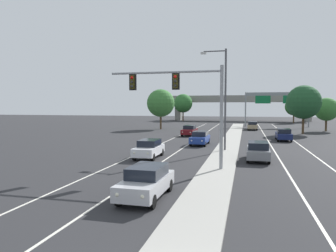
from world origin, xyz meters
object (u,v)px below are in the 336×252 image
(car_receding_tan, at_px, (252,126))
(tree_far_left_c, at_px, (161,103))
(car_oncoming_white, at_px, (149,148))
(highway_sign_gantry, at_px, (277,98))
(car_oncoming_blue, at_px, (200,138))
(tree_far_right_b, at_px, (326,109))
(tree_far_right_c, at_px, (294,107))
(tree_far_right_a, at_px, (304,102))
(car_oncoming_darkred, at_px, (190,130))
(street_lamp_median, at_px, (223,93))
(car_oncoming_silver, at_px, (146,181))
(overhead_signal_mast, at_px, (184,95))
(car_receding_grey, at_px, (258,151))
(tree_far_left_a, at_px, (183,103))
(car_receding_navy, at_px, (284,134))

(car_receding_tan, height_order, tree_far_left_c, tree_far_left_c)
(car_oncoming_white, height_order, highway_sign_gantry, highway_sign_gantry)
(car_oncoming_white, height_order, car_oncoming_blue, same)
(highway_sign_gantry, bearing_deg, tree_far_right_b, -53.50)
(tree_far_right_c, bearing_deg, highway_sign_gantry, -109.09)
(tree_far_right_a, bearing_deg, tree_far_left_c, 169.76)
(car_oncoming_darkred, distance_m, tree_far_right_c, 46.17)
(street_lamp_median, height_order, car_oncoming_darkred, street_lamp_median)
(car_receding_tan, xyz_separation_m, highway_sign_gantry, (5.14, 10.21, 5.34))
(street_lamp_median, height_order, tree_far_right_c, street_lamp_median)
(car_oncoming_silver, bearing_deg, car_receding_tan, 82.81)
(car_oncoming_blue, height_order, car_oncoming_darkred, same)
(overhead_signal_mast, height_order, street_lamp_median, street_lamp_median)
(car_receding_tan, bearing_deg, tree_far_right_a, -41.89)
(car_receding_grey, xyz_separation_m, tree_far_left_c, (-17.13, 32.11, 4.25))
(tree_far_right_b, relative_size, tree_far_right_a, 0.76)
(car_oncoming_darkred, height_order, tree_far_left_a, tree_far_left_a)
(car_receding_grey, distance_m, tree_far_left_a, 69.10)
(overhead_signal_mast, distance_m, highway_sign_gantry, 50.84)
(overhead_signal_mast, height_order, highway_sign_gantry, highway_sign_gantry)
(highway_sign_gantry, bearing_deg, car_receding_grey, -96.77)
(overhead_signal_mast, distance_m, tree_far_left_c, 38.93)
(car_receding_tan, bearing_deg, tree_far_left_c, -172.01)
(car_oncoming_blue, bearing_deg, street_lamp_median, -57.69)
(tree_far_right_b, xyz_separation_m, tree_far_right_a, (-4.96, -6.92, 1.22))
(car_oncoming_white, xyz_separation_m, car_oncoming_darkred, (-0.10, 20.97, 0.00))
(highway_sign_gantry, relative_size, tree_far_left_c, 1.71)
(car_receding_navy, bearing_deg, tree_far_right_b, 63.32)
(overhead_signal_mast, distance_m, tree_far_left_a, 72.52)
(car_receding_tan, bearing_deg, tree_far_left_a, 121.83)
(tree_far_right_a, bearing_deg, highway_sign_gantry, 98.66)
(car_receding_navy, bearing_deg, highway_sign_gantry, 86.88)
(car_oncoming_blue, distance_m, car_receding_navy, 12.15)
(tree_far_left_a, distance_m, tree_far_right_c, 30.91)
(car_oncoming_darkred, relative_size, tree_far_left_a, 0.56)
(car_oncoming_blue, distance_m, highway_sign_gantry, 37.57)
(car_oncoming_blue, xyz_separation_m, tree_far_left_a, (-13.26, 56.77, 4.46))
(car_oncoming_blue, height_order, car_receding_grey, same)
(tree_far_right_c, bearing_deg, tree_far_left_c, -133.91)
(car_oncoming_silver, distance_m, car_oncoming_white, 12.09)
(tree_far_right_b, bearing_deg, car_oncoming_darkred, -147.16)
(tree_far_left_c, bearing_deg, tree_far_right_c, 46.09)
(car_receding_navy, relative_size, tree_far_left_a, 0.56)
(car_receding_tan, distance_m, tree_far_right_b, 13.09)
(overhead_signal_mast, height_order, tree_far_left_a, tree_far_left_a)
(street_lamp_median, relative_size, highway_sign_gantry, 0.75)
(car_receding_grey, bearing_deg, car_receding_navy, 77.05)
(car_receding_navy, distance_m, tree_far_left_c, 26.51)
(tree_far_right_b, bearing_deg, tree_far_left_c, -175.43)
(car_receding_navy, relative_size, car_receding_tan, 1.00)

